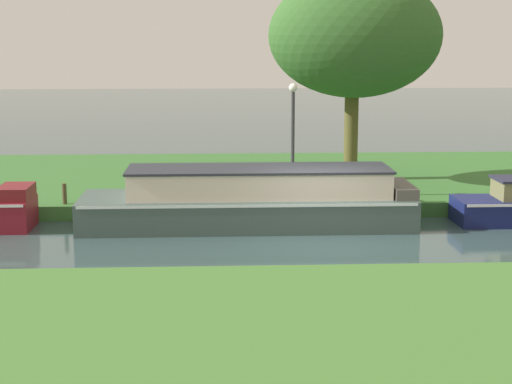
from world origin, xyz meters
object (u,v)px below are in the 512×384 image
slate_barge (253,200)px  willow_tree_left (355,36)px  lamp_post (293,127)px  mooring_post_near (64,194)px

slate_barge → willow_tree_left: (3.32, 4.28, 4.19)m
slate_barge → willow_tree_left: 6.85m
willow_tree_left → slate_barge: bearing=-127.8°
slate_barge → lamp_post: size_ratio=2.68×
slate_barge → lamp_post: (1.20, 1.82, 1.71)m
willow_tree_left → lamp_post: 4.09m
slate_barge → mooring_post_near: 5.17m
lamp_post → mooring_post_near: bearing=-174.0°
willow_tree_left → lamp_post: bearing=-130.6°
slate_barge → mooring_post_near: size_ratio=15.18×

